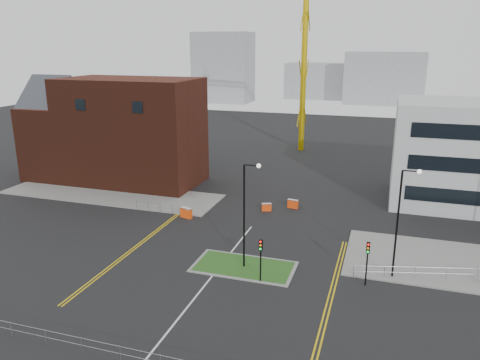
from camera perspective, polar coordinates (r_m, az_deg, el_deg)
The scene contains 23 objects.
ground at distance 34.53m, azimuth -6.95°, elevation -15.75°, with size 200.00×200.00×0.00m, color black.
pavement_left at distance 61.21m, azimuth -15.48°, elevation -1.65°, with size 28.00×8.00×0.12m, color slate.
island_kerb at distance 40.38m, azimuth 0.48°, elevation -10.53°, with size 8.60×4.60×0.08m, color slate.
grass_island at distance 40.37m, azimuth 0.48°, elevation -10.51°, with size 8.00×4.00×0.12m, color #234B19.
brick_building at distance 66.08m, azimuth -15.27°, elevation 5.73°, with size 24.20×10.07×14.24m.
streetlamp_island at distance 38.21m, azimuth 0.81°, elevation -3.36°, with size 1.46×0.36×9.18m.
streetlamp_right_near at distance 38.65m, azimuth 19.04°, elevation -4.06°, with size 1.46×0.36×9.18m.
traffic_light_island at distance 37.03m, azimuth 2.54°, elevation -8.79°, with size 0.28×0.33×3.65m.
traffic_light_right at distance 37.81m, azimuth 15.28°, elevation -8.84°, with size 0.28×0.33×3.65m.
railing_front at distance 29.72m, azimuth -12.11°, elevation -20.10°, with size 24.05×0.05×1.10m.
railing_left at distance 53.31m, azimuth -9.71°, elevation -3.16°, with size 6.05×0.05×1.10m.
railing_right at distance 42.47m, azimuth 27.04°, elevation -9.93°, with size 19.05×5.05×1.10m.
centre_line at distance 36.08m, azimuth -5.59°, elevation -14.18°, with size 0.15×30.00×0.01m, color silver.
yellow_left_a at distance 46.16m, azimuth -12.01°, elevation -7.40°, with size 0.12×24.00×0.01m, color gold.
yellow_left_b at distance 46.02m, azimuth -11.68°, elevation -7.45°, with size 0.12×24.00×0.01m, color gold.
yellow_right_a at distance 37.33m, azimuth 10.89°, elevation -13.30°, with size 0.12×20.00×0.01m, color gold.
yellow_right_b at distance 37.31m, azimuth 11.36°, elevation -13.34°, with size 0.12×20.00×0.01m, color gold.
skyline_a at distance 155.81m, azimuth -2.03°, elevation 13.54°, with size 18.00×12.00×22.00m, color gray.
skyline_b at distance 156.80m, azimuth 17.16°, elevation 11.77°, with size 24.00×12.00×16.00m, color gray.
skyline_d at distance 168.17m, azimuth 10.93°, elevation 11.75°, with size 30.00×12.00×12.00m, color gray.
barrier_left at distance 51.35m, azimuth -6.58°, elevation -3.93°, with size 1.44×0.83×1.15m.
barrier_mid at distance 54.33m, azimuth 6.47°, elevation -2.87°, with size 1.26×0.60×1.02m.
barrier_right at distance 53.18m, azimuth 3.26°, elevation -3.28°, with size 1.13×0.72×0.91m.
Camera 1 is at (12.72, -26.44, 18.20)m, focal length 35.00 mm.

